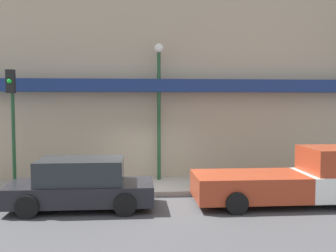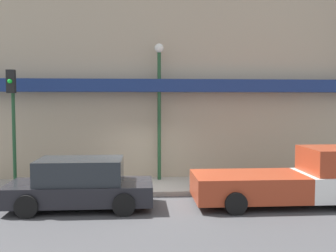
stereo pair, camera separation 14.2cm
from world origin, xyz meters
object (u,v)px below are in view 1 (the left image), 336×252
fire_hydrant (93,181)px  traffic_light (12,109)px  parked_car (81,185)px  street_lamp (159,95)px  pickup_truck (296,179)px

fire_hydrant → traffic_light: traffic_light is taller
parked_car → street_lamp: street_lamp is taller
parked_car → street_lamp: 5.02m
pickup_truck → traffic_light: size_ratio=1.37×
pickup_truck → parked_car: (-6.74, 0.00, -0.05)m
pickup_truck → parked_car: pickup_truck is taller
traffic_light → street_lamp: bearing=14.8°
pickup_truck → parked_car: 6.74m
fire_hydrant → parked_car: bearing=-94.2°
street_lamp → parked_car: bearing=-127.7°
parked_car → fire_hydrant: size_ratio=7.16×
fire_hydrant → street_lamp: (2.42, 1.47, 3.06)m
pickup_truck → traffic_light: 9.81m
street_lamp → traffic_light: bearing=-165.2°
parked_car → traffic_light: size_ratio=1.04×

